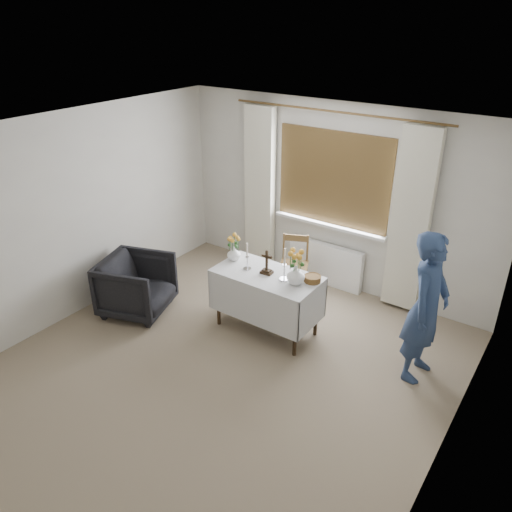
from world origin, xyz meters
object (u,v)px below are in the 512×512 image
Objects in this scene: altar_table at (267,302)px; wooden_chair at (294,267)px; armchair at (137,286)px; flower_vase_left at (234,253)px; wooden_cross at (267,262)px; person at (426,308)px; flower_vase_right at (296,275)px.

altar_table is 1.53× the size of wooden_chair.
altar_table reaches higher than armchair.
flower_vase_left reaches higher than wooden_chair.
flower_vase_left is (-0.35, -0.85, 0.44)m from wooden_chair.
altar_table is 7.15× the size of flower_vase_left.
wooden_cross is (0.17, -0.91, 0.50)m from wooden_chair.
flower_vase_right is at bearing 103.19° from person.
wooden_cross reaches higher than flower_vase_right.
flower_vase_right is at bearing -6.93° from wooden_cross.
person is (1.94, -0.67, 0.41)m from wooden_chair.
wooden_chair is (-0.18, 0.92, 0.02)m from altar_table.
flower_vase_left is at bearing -76.30° from armchair.
person is at bearing 4.35° from flower_vase_left.
wooden_cross is (-0.01, 0.01, 0.53)m from altar_table.
wooden_chair is at bearing 73.99° from person.
person is 1.40m from flower_vase_right.
flower_vase_left is 0.81× the size of flower_vase_right.
altar_table is 1.53× the size of armchair.
flower_vase_right reaches higher than wooden_chair.
altar_table is 1.83m from person.
person is 5.62× the size of wooden_cross.
wooden_cross reaches higher than armchair.
flower_vase_right is (0.56, -0.92, 0.46)m from wooden_chair.
armchair is 2.10m from flower_vase_right.
person is (3.33, 0.84, 0.45)m from armchair.
wooden_cross is (1.56, 0.60, 0.54)m from armchair.
flower_vase_right is at bearing -91.81° from armchair.
wooden_chair is at bearing 95.29° from wooden_cross.
armchair is 2.79× the size of wooden_cross.
wooden_cross is at bearing 178.39° from flower_vase_right.
flower_vase_right is at bearing -4.47° from flower_vase_left.
wooden_cross reaches higher than altar_table.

